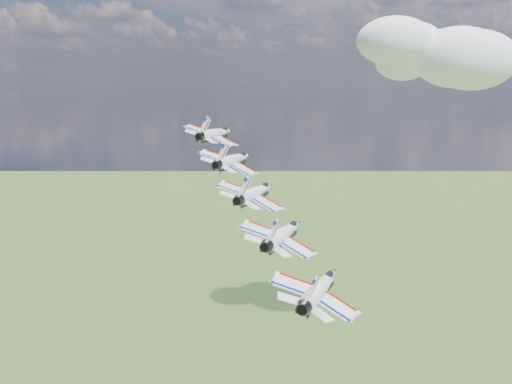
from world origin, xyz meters
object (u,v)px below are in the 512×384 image
at_px(jet_2, 256,192).
at_px(jet_4, 321,287).
at_px(jet_1, 234,159).
at_px(jet_3, 284,233).
at_px(jet_0, 216,133).

distance_m(jet_2, jet_4, 22.10).
relative_size(jet_1, jet_3, 1.00).
relative_size(jet_0, jet_2, 1.00).
xyz_separation_m(jet_0, jet_3, (22.17, -22.78, -9.42)).
height_order(jet_0, jet_2, jet_0).
bearing_deg(jet_3, jet_4, -49.30).
height_order(jet_1, jet_4, jet_1).
xyz_separation_m(jet_1, jet_2, (7.39, -7.59, -3.14)).
bearing_deg(jet_0, jet_2, -49.30).
xyz_separation_m(jet_3, jet_4, (7.39, -7.59, -3.14)).
relative_size(jet_0, jet_3, 1.00).
bearing_deg(jet_0, jet_4, -49.30).
xyz_separation_m(jet_1, jet_4, (22.17, -22.78, -9.42)).
xyz_separation_m(jet_0, jet_2, (14.78, -15.19, -6.28)).
distance_m(jet_0, jet_3, 33.16).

